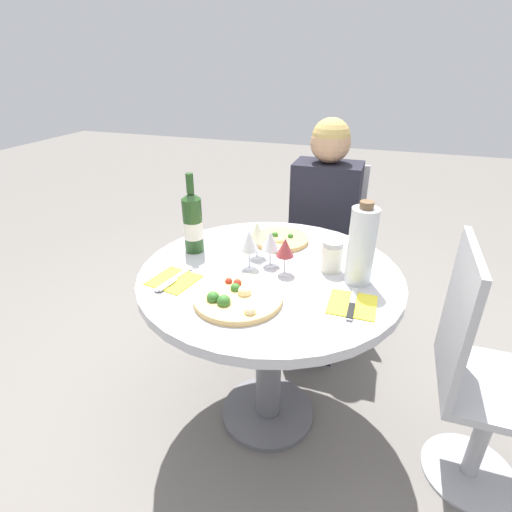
{
  "coord_description": "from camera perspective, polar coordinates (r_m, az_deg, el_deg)",
  "views": [
    {
      "loc": [
        0.36,
        -1.24,
        1.45
      ],
      "look_at": [
        -0.03,
        -0.09,
        0.84
      ],
      "focal_mm": 28.0,
      "sensor_mm": 36.0,
      "label": 1
    }
  ],
  "objects": [
    {
      "name": "ground_plane",
      "position": [
        1.94,
        1.67,
        -21.51
      ],
      "size": [
        12.0,
        12.0,
        0.0
      ],
      "primitive_type": "plane",
      "color": "slate",
      "rests_on": "ground"
    },
    {
      "name": "dining_table",
      "position": [
        1.55,
        1.95,
        -6.69
      ],
      "size": [
        0.97,
        0.97,
        0.74
      ],
      "color": "slate",
      "rests_on": "ground_plane"
    },
    {
      "name": "chair_behind_diner",
      "position": [
        2.28,
        9.58,
        0.49
      ],
      "size": [
        0.38,
        0.38,
        0.94
      ],
      "rotation": [
        0.0,
        0.0,
        3.14
      ],
      "color": "#ADADB2",
      "rests_on": "ground_plane"
    },
    {
      "name": "seated_diner",
      "position": [
        2.11,
        9.09,
        1.08
      ],
      "size": [
        0.33,
        0.44,
        1.19
      ],
      "rotation": [
        0.0,
        0.0,
        3.14
      ],
      "color": "black",
      "rests_on": "ground_plane"
    },
    {
      "name": "chair_empty_side",
      "position": [
        1.62,
        29.11,
        -15.29
      ],
      "size": [
        0.38,
        0.38,
        0.94
      ],
      "rotation": [
        0.0,
        0.0,
        -1.57
      ],
      "color": "#ADADB2",
      "rests_on": "ground_plane"
    },
    {
      "name": "pizza_large",
      "position": [
        1.3,
        -2.74,
        -5.94
      ],
      "size": [
        0.29,
        0.29,
        0.05
      ],
      "color": "#DBB26B",
      "rests_on": "dining_table"
    },
    {
      "name": "pizza_small_far",
      "position": [
        1.71,
        3.5,
        2.39
      ],
      "size": [
        0.24,
        0.24,
        0.04
      ],
      "color": "tan",
      "rests_on": "dining_table"
    },
    {
      "name": "wine_bottle",
      "position": [
        1.6,
        -9.02,
        4.72
      ],
      "size": [
        0.08,
        0.08,
        0.32
      ],
      "color": "#23471E",
      "rests_on": "dining_table"
    },
    {
      "name": "tall_carafe",
      "position": [
        1.39,
        14.84,
        1.45
      ],
      "size": [
        0.09,
        0.09,
        0.29
      ],
      "color": "silver",
      "rests_on": "dining_table"
    },
    {
      "name": "sugar_shaker",
      "position": [
        1.48,
        10.76,
        0.01
      ],
      "size": [
        0.08,
        0.08,
        0.12
      ],
      "color": "silver",
      "rests_on": "dining_table"
    },
    {
      "name": "wine_glass_back_left",
      "position": [
        1.53,
        0.16,
        3.41
      ],
      "size": [
        0.07,
        0.07,
        0.15
      ],
      "color": "silver",
      "rests_on": "dining_table"
    },
    {
      "name": "wine_glass_center",
      "position": [
        1.48,
        2.08,
        2.13
      ],
      "size": [
        0.07,
        0.07,
        0.14
      ],
      "color": "silver",
      "rests_on": "dining_table"
    },
    {
      "name": "wine_glass_front_right",
      "position": [
        1.42,
        4.16,
        1.06
      ],
      "size": [
        0.06,
        0.06,
        0.14
      ],
      "color": "silver",
      "rests_on": "dining_table"
    },
    {
      "name": "wine_glass_front_left",
      "position": [
        1.45,
        -1.04,
        2.03
      ],
      "size": [
        0.07,
        0.07,
        0.15
      ],
      "color": "silver",
      "rests_on": "dining_table"
    },
    {
      "name": "place_setting_left",
      "position": [
        1.44,
        -11.73,
        -3.4
      ],
      "size": [
        0.18,
        0.19,
        0.01
      ],
      "color": "yellow",
      "rests_on": "dining_table"
    },
    {
      "name": "place_setting_right",
      "position": [
        1.31,
        13.58,
        -6.77
      ],
      "size": [
        0.15,
        0.19,
        0.01
      ],
      "color": "yellow",
      "rests_on": "dining_table"
    }
  ]
}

